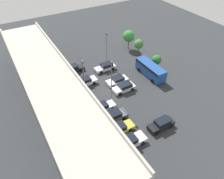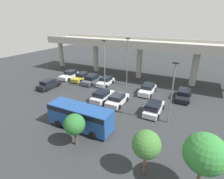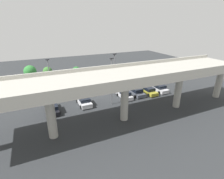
{
  "view_description": "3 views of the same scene",
  "coord_description": "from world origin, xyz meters",
  "px_view_note": "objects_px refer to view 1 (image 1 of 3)",
  "views": [
    {
      "loc": [
        -28.94,
        16.72,
        27.33
      ],
      "look_at": [
        -2.45,
        1.42,
        2.42
      ],
      "focal_mm": 35.0,
      "sensor_mm": 36.0,
      "label": 1
    },
    {
      "loc": [
        11.34,
        -23.23,
        11.81
      ],
      "look_at": [
        -0.47,
        -0.17,
        1.24
      ],
      "focal_mm": 28.0,
      "sensor_mm": 36.0,
      "label": 2
    },
    {
      "loc": [
        11.73,
        32.5,
        14.4
      ],
      "look_at": [
        -2.06,
        2.41,
        1.51
      ],
      "focal_mm": 28.0,
      "sensor_mm": 36.0,
      "label": 3
    }
  ],
  "objects_px": {
    "tree_front_left": "(157,60)",
    "parked_car_9": "(113,116)",
    "parked_car_1": "(119,129)",
    "parked_car_3": "(124,87)",
    "parked_car_7": "(73,69)",
    "parked_car_2": "(103,107)",
    "lamp_post_mid_lot": "(84,79)",
    "parked_car_4": "(117,80)",
    "tree_front_far_right": "(129,36)",
    "parked_car_6": "(106,67)",
    "tree_front_centre": "(139,44)",
    "shuttle_bus": "(150,69)",
    "lamp_post_near_aisle": "(106,46)",
    "parked_car_0": "(161,124)",
    "parked_car_5": "(85,81)",
    "parked_car_8": "(130,141)",
    "lamp_post_by_overpass": "(111,80)"
  },
  "relations": [
    {
      "from": "tree_front_left",
      "to": "lamp_post_mid_lot",
      "type": "bearing_deg",
      "value": 96.45
    },
    {
      "from": "parked_car_1",
      "to": "parked_car_2",
      "type": "xyz_separation_m",
      "value": [
        5.67,
        -0.09,
        -0.03
      ]
    },
    {
      "from": "parked_car_0",
      "to": "lamp_post_by_overpass",
      "type": "distance_m",
      "value": 11.07
    },
    {
      "from": "lamp_post_mid_lot",
      "to": "tree_front_far_right",
      "type": "bearing_deg",
      "value": -53.85
    },
    {
      "from": "parked_car_7",
      "to": "tree_front_far_right",
      "type": "distance_m",
      "value": 16.8
    },
    {
      "from": "parked_car_2",
      "to": "parked_car_3",
      "type": "distance_m",
      "value": 6.81
    },
    {
      "from": "shuttle_bus",
      "to": "tree_front_far_right",
      "type": "relative_size",
      "value": 1.59
    },
    {
      "from": "parked_car_2",
      "to": "tree_front_centre",
      "type": "relative_size",
      "value": 1.09
    },
    {
      "from": "parked_car_4",
      "to": "lamp_post_mid_lot",
      "type": "xyz_separation_m",
      "value": [
        -1.81,
        7.87,
        4.37
      ]
    },
    {
      "from": "parked_car_4",
      "to": "tree_front_far_right",
      "type": "height_order",
      "value": "tree_front_far_right"
    },
    {
      "from": "parked_car_9",
      "to": "tree_front_left",
      "type": "bearing_deg",
      "value": 28.22
    },
    {
      "from": "parked_car_3",
      "to": "parked_car_6",
      "type": "distance_m",
      "value": 8.17
    },
    {
      "from": "parked_car_8",
      "to": "lamp_post_mid_lot",
      "type": "bearing_deg",
      "value": 97.75
    },
    {
      "from": "parked_car_3",
      "to": "tree_front_centre",
      "type": "bearing_deg",
      "value": -136.15
    },
    {
      "from": "parked_car_0",
      "to": "lamp_post_mid_lot",
      "type": "xyz_separation_m",
      "value": [
        11.94,
        7.86,
        4.28
      ]
    },
    {
      "from": "parked_car_8",
      "to": "parked_car_9",
      "type": "relative_size",
      "value": 0.99
    },
    {
      "from": "tree_front_left",
      "to": "parked_car_9",
      "type": "bearing_deg",
      "value": 118.22
    },
    {
      "from": "parked_car_1",
      "to": "parked_car_4",
      "type": "relative_size",
      "value": 1.07
    },
    {
      "from": "parked_car_4",
      "to": "parked_car_9",
      "type": "xyz_separation_m",
      "value": [
        -8.34,
        5.84,
        0.08
      ]
    },
    {
      "from": "parked_car_1",
      "to": "parked_car_3",
      "type": "xyz_separation_m",
      "value": [
        8.47,
        -6.3,
        0.03
      ]
    },
    {
      "from": "parked_car_7",
      "to": "parked_car_8",
      "type": "xyz_separation_m",
      "value": [
        -22.63,
        -0.08,
        0.02
      ]
    },
    {
      "from": "parked_car_0",
      "to": "shuttle_bus",
      "type": "relative_size",
      "value": 0.59
    },
    {
      "from": "lamp_post_near_aisle",
      "to": "shuttle_bus",
      "type": "bearing_deg",
      "value": -147.09
    },
    {
      "from": "shuttle_bus",
      "to": "lamp_post_by_overpass",
      "type": "bearing_deg",
      "value": -74.46
    },
    {
      "from": "parked_car_5",
      "to": "shuttle_bus",
      "type": "relative_size",
      "value": 0.61
    },
    {
      "from": "parked_car_2",
      "to": "tree_front_left",
      "type": "relative_size",
      "value": 1.28
    },
    {
      "from": "parked_car_0",
      "to": "tree_front_centre",
      "type": "xyz_separation_m",
      "value": [
        21.13,
        -10.38,
        2.09
      ]
    },
    {
      "from": "lamp_post_by_overpass",
      "to": "tree_front_far_right",
      "type": "xyz_separation_m",
      "value": [
        15.59,
        -13.94,
        -1.66
      ]
    },
    {
      "from": "parked_car_6",
      "to": "tree_front_left",
      "type": "relative_size",
      "value": 1.39
    },
    {
      "from": "parked_car_7",
      "to": "tree_front_far_right",
      "type": "xyz_separation_m",
      "value": [
        2.75,
        -16.36,
        2.66
      ]
    },
    {
      "from": "lamp_post_near_aisle",
      "to": "tree_front_left",
      "type": "height_order",
      "value": "lamp_post_near_aisle"
    },
    {
      "from": "parked_car_2",
      "to": "lamp_post_mid_lot",
      "type": "distance_m",
      "value": 5.91
    },
    {
      "from": "parked_car_3",
      "to": "lamp_post_near_aisle",
      "type": "height_order",
      "value": "lamp_post_near_aisle"
    },
    {
      "from": "shuttle_bus",
      "to": "tree_front_left",
      "type": "xyz_separation_m",
      "value": [
        1.35,
        -2.63,
        0.73
      ]
    },
    {
      "from": "parked_car_1",
      "to": "shuttle_bus",
      "type": "distance_m",
      "value": 17.09
    },
    {
      "from": "parked_car_8",
      "to": "lamp_post_by_overpass",
      "type": "distance_m",
      "value": 10.94
    },
    {
      "from": "parked_car_0",
      "to": "parked_car_4",
      "type": "distance_m",
      "value": 13.76
    },
    {
      "from": "parked_car_6",
      "to": "lamp_post_by_overpass",
      "type": "xyz_separation_m",
      "value": [
        -9.81,
        4.12,
        4.29
      ]
    },
    {
      "from": "lamp_post_by_overpass",
      "to": "parked_car_3",
      "type": "bearing_deg",
      "value": -66.61
    },
    {
      "from": "parked_car_1",
      "to": "parked_car_7",
      "type": "xyz_separation_m",
      "value": [
        19.67,
        -0.08,
        0.01
      ]
    },
    {
      "from": "tree_front_centre",
      "to": "parked_car_3",
      "type": "bearing_deg",
      "value": 133.85
    },
    {
      "from": "parked_car_0",
      "to": "parked_car_2",
      "type": "bearing_deg",
      "value": -52.99
    },
    {
      "from": "parked_car_5",
      "to": "tree_front_centre",
      "type": "bearing_deg",
      "value": 15.51
    },
    {
      "from": "parked_car_1",
      "to": "tree_front_far_right",
      "type": "relative_size",
      "value": 1.01
    },
    {
      "from": "parked_car_5",
      "to": "parked_car_8",
      "type": "bearing_deg",
      "value": -91.15
    },
    {
      "from": "tree_front_far_right",
      "to": "shuttle_bus",
      "type": "bearing_deg",
      "value": 168.17
    },
    {
      "from": "parked_car_4",
      "to": "parked_car_7",
      "type": "height_order",
      "value": "parked_car_7"
    },
    {
      "from": "parked_car_2",
      "to": "lamp_post_by_overpass",
      "type": "relative_size",
      "value": 0.51
    },
    {
      "from": "parked_car_5",
      "to": "parked_car_8",
      "type": "xyz_separation_m",
      "value": [
        -16.95,
        0.34,
        -0.0
      ]
    },
    {
      "from": "parked_car_1",
      "to": "shuttle_bus",
      "type": "relative_size",
      "value": 0.64
    }
  ]
}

